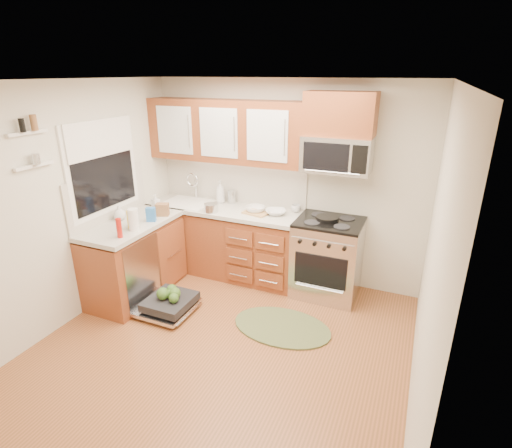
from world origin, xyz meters
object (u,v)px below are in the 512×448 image
at_px(cup, 296,208).
at_px(stock_pot, 211,208).
at_px(dishwasher, 167,304).
at_px(range, 327,258).
at_px(upper_cabinets, 226,131).
at_px(paper_towel_roll, 133,220).
at_px(bowl_b, 255,209).
at_px(cutting_board, 256,213).
at_px(sink, 188,212).
at_px(rug, 282,327).
at_px(bowl_a, 276,212).
at_px(microwave, 337,154).
at_px(skillet, 327,219).

bearing_deg(cup, stock_pot, -156.76).
bearing_deg(dishwasher, range, 36.27).
bearing_deg(upper_cabinets, paper_towel_roll, -113.22).
xyz_separation_m(stock_pot, paper_towel_roll, (-0.48, -0.87, 0.07)).
bearing_deg(paper_towel_roll, bowl_b, 47.24).
relative_size(dishwasher, cutting_board, 2.29).
distance_m(sink, paper_towel_roll, 1.10).
xyz_separation_m(cutting_board, paper_towel_roll, (-1.02, -1.03, 0.11)).
bearing_deg(rug, sink, 152.17).
bearing_deg(sink, stock_pot, -22.64).
bearing_deg(bowl_a, sink, -178.60).
bearing_deg(paper_towel_roll, microwave, 31.85).
relative_size(sink, skillet, 2.35).
height_order(range, sink, range).
relative_size(skillet, cutting_board, 0.86).
bearing_deg(dishwasher, microwave, 39.07).
bearing_deg(rug, paper_towel_roll, -174.00).
height_order(cutting_board, bowl_b, bowl_b).
height_order(upper_cabinets, microwave, upper_cabinets).
xyz_separation_m(skillet, cup, (-0.45, 0.22, -0.00)).
bearing_deg(cutting_board, rug, -51.77).
xyz_separation_m(microwave, paper_towel_roll, (-1.93, -1.20, -0.65)).
bearing_deg(rug, range, 74.99).
bearing_deg(stock_pot, dishwasher, -95.56).
bearing_deg(skillet, stock_pot, -172.02).
bearing_deg(dishwasher, bowl_b, 61.82).
xyz_separation_m(skillet, bowl_b, (-0.91, 0.00, -0.01)).
height_order(range, skillet, skillet).
bearing_deg(skillet, bowl_b, 179.69).
xyz_separation_m(bowl_a, cup, (0.20, 0.19, 0.02)).
distance_m(sink, bowl_a, 1.26).
distance_m(upper_cabinets, cup, 1.29).
bearing_deg(bowl_a, cup, 43.17).
xyz_separation_m(microwave, bowl_a, (-0.68, -0.10, -0.75)).
relative_size(upper_cabinets, cutting_board, 6.70).
xyz_separation_m(microwave, stock_pot, (-1.45, -0.33, -0.72)).
xyz_separation_m(skillet, bowl_a, (-0.65, 0.03, -0.02)).
xyz_separation_m(upper_cabinets, cutting_board, (0.49, -0.20, -0.94)).
height_order(rug, cup, cup).
distance_m(dishwasher, paper_towel_roll, 1.03).
distance_m(microwave, cup, 0.88).
relative_size(cutting_board, paper_towel_roll, 1.25).
bearing_deg(sink, range, 0.30).
height_order(stock_pot, cup, stock_pot).
xyz_separation_m(microwave, bowl_b, (-0.94, -0.13, -0.74)).
height_order(sink, bowl_b, bowl_b).
relative_size(stock_pot, cup, 1.53).
distance_m(range, rug, 1.04).
bearing_deg(bowl_a, range, -1.73).
xyz_separation_m(microwave, rug, (-0.24, -1.02, -1.69)).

